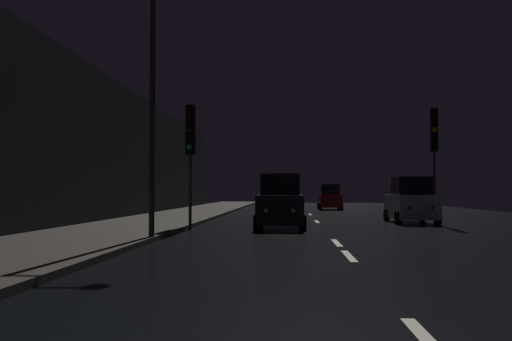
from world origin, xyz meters
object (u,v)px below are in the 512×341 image
object	(u,v)px
streetlamp_overhead	(167,58)
car_parked_right_far	(411,202)
traffic_light_far_right	(434,139)
car_distant_taillights	(330,198)
car_approaching_headlights	(280,203)
traffic_light_far_left	(190,139)

from	to	relation	value
streetlamp_overhead	car_parked_right_far	bearing A→B (deg)	48.22
streetlamp_overhead	car_parked_right_far	xyz separation A→B (m)	(8.99, 10.06, -4.29)
traffic_light_far_right	car_distant_taillights	xyz separation A→B (m)	(-3.13, 19.10, -2.79)
traffic_light_far_right	car_approaching_headlights	distance (m)	7.69
traffic_light_far_right	streetlamp_overhead	distance (m)	13.38
traffic_light_far_right	car_approaching_headlights	bearing A→B (deg)	-62.14
traffic_light_far_left	car_approaching_headlights	world-z (taller)	traffic_light_far_left
traffic_light_far_right	streetlamp_overhead	xyz separation A→B (m)	(-9.79, -8.99, 1.55)
streetlamp_overhead	car_parked_right_far	distance (m)	14.16
car_parked_right_far	car_distant_taillights	size ratio (longest dim) A/B	1.06
traffic_light_far_right	car_parked_right_far	size ratio (longest dim) A/B	1.23
traffic_light_far_left	streetlamp_overhead	bearing A→B (deg)	7.33
streetlamp_overhead	car_parked_right_far	world-z (taller)	streetlamp_overhead
streetlamp_overhead	car_parked_right_far	size ratio (longest dim) A/B	1.95
streetlamp_overhead	car_approaching_headlights	size ratio (longest dim) A/B	1.92
car_parked_right_far	traffic_light_far_right	bearing A→B (deg)	-143.41
car_approaching_headlights	car_parked_right_far	distance (m)	6.99
traffic_light_far_right	streetlamp_overhead	world-z (taller)	streetlamp_overhead
traffic_light_far_left	car_approaching_headlights	size ratio (longest dim) A/B	1.12
streetlamp_overhead	traffic_light_far_left	bearing A→B (deg)	92.56
car_approaching_headlights	car_distant_taillights	world-z (taller)	car_approaching_headlights
car_parked_right_far	car_distant_taillights	xyz separation A→B (m)	(-2.33, 18.02, -0.05)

